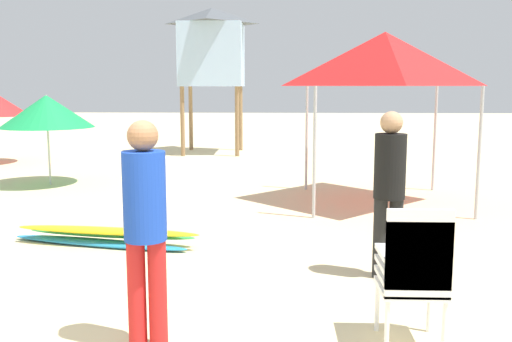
{
  "coord_description": "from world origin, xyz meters",
  "views": [
    {
      "loc": [
        1.43,
        -3.46,
        1.98
      ],
      "look_at": [
        1.18,
        3.1,
        1.01
      ],
      "focal_mm": 40.11,
      "sensor_mm": 36.0,
      "label": 1
    }
  ],
  "objects_px": {
    "popup_canopy": "(385,59)",
    "beach_umbrella_mid": "(47,111)",
    "stacked_plastic_chairs": "(414,266)",
    "lifeguard_near_left": "(389,183)",
    "lifeguard_tower": "(212,47)",
    "surfboard_pile": "(105,236)",
    "lifeguard_near_center": "(145,219)"
  },
  "relations": [
    {
      "from": "popup_canopy",
      "to": "beach_umbrella_mid",
      "type": "bearing_deg",
      "value": 166.29
    },
    {
      "from": "stacked_plastic_chairs",
      "to": "beach_umbrella_mid",
      "type": "bearing_deg",
      "value": 128.38
    },
    {
      "from": "lifeguard_near_left",
      "to": "lifeguard_tower",
      "type": "distance_m",
      "value": 11.8
    },
    {
      "from": "stacked_plastic_chairs",
      "to": "surfboard_pile",
      "type": "bearing_deg",
      "value": 139.34
    },
    {
      "from": "stacked_plastic_chairs",
      "to": "beach_umbrella_mid",
      "type": "height_order",
      "value": "beach_umbrella_mid"
    },
    {
      "from": "lifeguard_tower",
      "to": "popup_canopy",
      "type": "bearing_deg",
      "value": -62.96
    },
    {
      "from": "surfboard_pile",
      "to": "lifeguard_near_left",
      "type": "height_order",
      "value": "lifeguard_near_left"
    },
    {
      "from": "popup_canopy",
      "to": "lifeguard_tower",
      "type": "bearing_deg",
      "value": 117.04
    },
    {
      "from": "surfboard_pile",
      "to": "beach_umbrella_mid",
      "type": "height_order",
      "value": "beach_umbrella_mid"
    },
    {
      "from": "popup_canopy",
      "to": "lifeguard_tower",
      "type": "relative_size",
      "value": 0.68
    },
    {
      "from": "stacked_plastic_chairs",
      "to": "lifeguard_tower",
      "type": "distance_m",
      "value": 13.41
    },
    {
      "from": "surfboard_pile",
      "to": "beach_umbrella_mid",
      "type": "xyz_separation_m",
      "value": [
        -2.46,
        4.39,
        1.37
      ]
    },
    {
      "from": "lifeguard_near_center",
      "to": "lifeguard_tower",
      "type": "distance_m",
      "value": 13.09
    },
    {
      "from": "stacked_plastic_chairs",
      "to": "lifeguard_near_left",
      "type": "height_order",
      "value": "lifeguard_near_left"
    },
    {
      "from": "stacked_plastic_chairs",
      "to": "popup_canopy",
      "type": "relative_size",
      "value": 0.39
    },
    {
      "from": "stacked_plastic_chairs",
      "to": "surfboard_pile",
      "type": "xyz_separation_m",
      "value": [
        -3.19,
        2.74,
        -0.53
      ]
    },
    {
      "from": "surfboard_pile",
      "to": "lifeguard_near_left",
      "type": "xyz_separation_m",
      "value": [
        3.31,
        -1.09,
        0.88
      ]
    },
    {
      "from": "lifeguard_near_center",
      "to": "beach_umbrella_mid",
      "type": "xyz_separation_m",
      "value": [
        -3.64,
        7.18,
        0.49
      ]
    },
    {
      "from": "popup_canopy",
      "to": "lifeguard_tower",
      "type": "height_order",
      "value": "lifeguard_tower"
    },
    {
      "from": "lifeguard_near_left",
      "to": "lifeguard_near_center",
      "type": "relative_size",
      "value": 1.0
    },
    {
      "from": "lifeguard_near_center",
      "to": "lifeguard_tower",
      "type": "height_order",
      "value": "lifeguard_tower"
    },
    {
      "from": "beach_umbrella_mid",
      "to": "stacked_plastic_chairs",
      "type": "bearing_deg",
      "value": -51.62
    },
    {
      "from": "lifeguard_near_left",
      "to": "lifeguard_near_center",
      "type": "height_order",
      "value": "lifeguard_near_center"
    },
    {
      "from": "stacked_plastic_chairs",
      "to": "surfboard_pile",
      "type": "height_order",
      "value": "stacked_plastic_chairs"
    },
    {
      "from": "lifeguard_near_left",
      "to": "lifeguard_tower",
      "type": "height_order",
      "value": "lifeguard_tower"
    },
    {
      "from": "stacked_plastic_chairs",
      "to": "beach_umbrella_mid",
      "type": "relative_size",
      "value": 0.6
    },
    {
      "from": "stacked_plastic_chairs",
      "to": "lifeguard_tower",
      "type": "bearing_deg",
      "value": 103.03
    },
    {
      "from": "lifeguard_near_left",
      "to": "popup_canopy",
      "type": "height_order",
      "value": "popup_canopy"
    },
    {
      "from": "lifeguard_tower",
      "to": "lifeguard_near_left",
      "type": "bearing_deg",
      "value": -74.58
    },
    {
      "from": "lifeguard_near_center",
      "to": "beach_umbrella_mid",
      "type": "relative_size",
      "value": 0.94
    },
    {
      "from": "surfboard_pile",
      "to": "popup_canopy",
      "type": "distance_m",
      "value": 5.36
    },
    {
      "from": "surfboard_pile",
      "to": "lifeguard_tower",
      "type": "relative_size",
      "value": 0.6
    }
  ]
}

